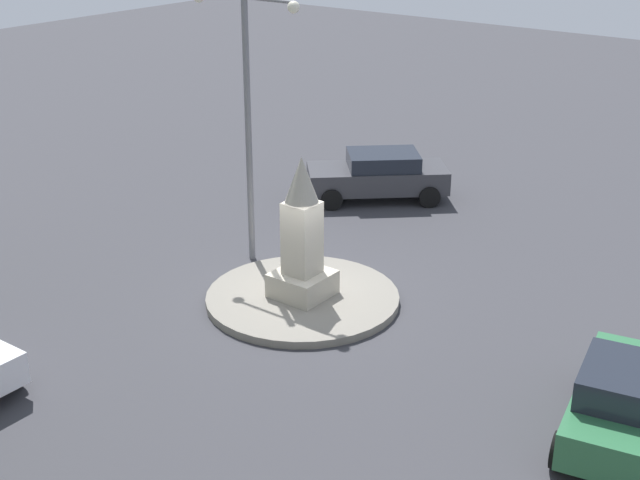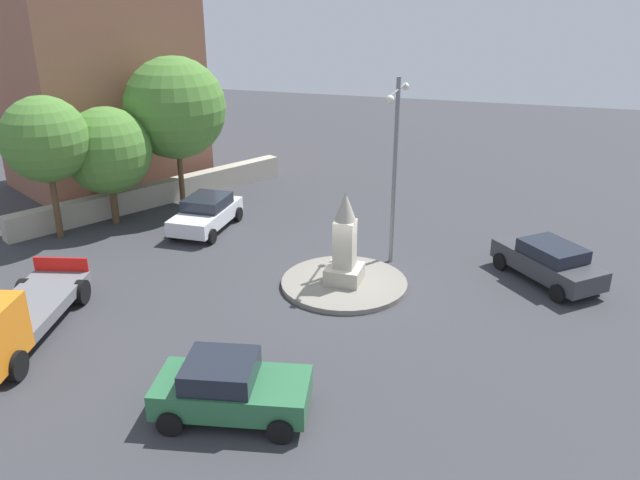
% 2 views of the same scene
% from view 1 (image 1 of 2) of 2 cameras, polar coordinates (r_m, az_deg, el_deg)
% --- Properties ---
extents(ground_plane, '(80.00, 80.00, 0.00)m').
position_cam_1_polar(ground_plane, '(20.48, -1.14, -4.03)').
color(ground_plane, '#38383D').
extents(traffic_island, '(4.51, 4.51, 0.18)m').
position_cam_1_polar(traffic_island, '(20.44, -1.14, -3.80)').
color(traffic_island, gray).
rests_on(traffic_island, ground).
extents(monument, '(1.24, 1.24, 3.35)m').
position_cam_1_polar(monument, '(19.83, -1.18, 0.02)').
color(monument, '#B2AA99').
rests_on(monument, traffic_island).
extents(streetlamp, '(3.22, 0.28, 7.05)m').
position_cam_1_polar(streetlamp, '(21.45, -4.77, 9.38)').
color(streetlamp, slate).
rests_on(streetlamp, ground).
extents(car_dark_grey_far_side, '(4.25, 4.06, 1.48)m').
position_cam_1_polar(car_dark_grey_far_side, '(26.76, 3.83, 4.27)').
color(car_dark_grey_far_side, '#38383D').
rests_on(car_dark_grey_far_side, ground).
extents(car_green_parked_right, '(2.63, 4.08, 1.55)m').
position_cam_1_polar(car_green_parked_right, '(16.27, 19.58, -9.95)').
color(car_green_parked_right, '#2D6B42').
rests_on(car_green_parked_right, ground).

